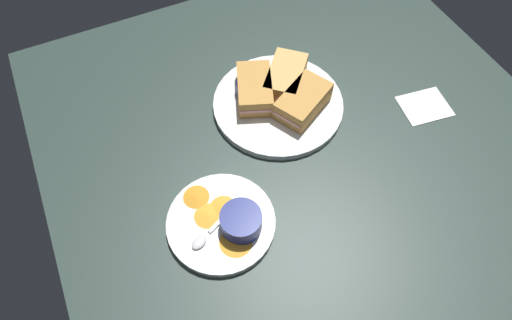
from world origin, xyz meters
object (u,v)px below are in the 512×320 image
(ramekin_light_gravy, at_px, (241,221))
(spoon_by_gravy_ramekin, at_px, (204,237))
(ramekin_dark_sauce, at_px, (252,86))
(plate_chips_companion, at_px, (221,223))
(sandwich_half_far, at_px, (286,77))
(sandwich_half_near, at_px, (303,101))
(plate_sandwich_main, at_px, (278,104))
(sandwich_half_extra, at_px, (255,89))
(spoon_by_dark_ramekin, at_px, (273,101))

(ramekin_light_gravy, xyz_separation_m, spoon_by_gravy_ramekin, (0.07, -0.01, -0.02))
(ramekin_dark_sauce, bearing_deg, plate_chips_companion, 54.43)
(sandwich_half_far, bearing_deg, sandwich_half_near, 91.35)
(plate_chips_companion, bearing_deg, plate_sandwich_main, -137.18)
(ramekin_light_gravy, distance_m, spoon_by_gravy_ramekin, 0.08)
(sandwich_half_near, xyz_separation_m, ramekin_light_gravy, (0.24, 0.20, -0.00))
(sandwich_half_near, distance_m, sandwich_half_far, 0.08)
(spoon_by_gravy_ramekin, bearing_deg, ramekin_light_gravy, 174.14)
(ramekin_light_gravy, bearing_deg, plate_sandwich_main, -129.76)
(sandwich_half_extra, bearing_deg, plate_chips_companion, 52.99)
(spoon_by_dark_ramekin, bearing_deg, sandwich_half_extra, -50.51)
(sandwich_half_near, relative_size, spoon_by_gravy_ramekin, 1.57)
(spoon_by_dark_ramekin, bearing_deg, ramekin_light_gravy, 52.31)
(ramekin_dark_sauce, bearing_deg, ramekin_light_gravy, 61.42)
(plate_sandwich_main, bearing_deg, sandwich_half_far, -133.65)
(plate_chips_companion, bearing_deg, sandwich_half_extra, -127.01)
(plate_sandwich_main, height_order, sandwich_half_far, sandwich_half_far)
(ramekin_dark_sauce, xyz_separation_m, spoon_by_gravy_ramekin, (0.24, 0.29, -0.01))
(sandwich_half_near, distance_m, plate_chips_companion, 0.33)
(sandwich_half_near, bearing_deg, sandwich_half_extra, -43.65)
(sandwich_half_far, distance_m, ramekin_dark_sauce, 0.08)
(ramekin_dark_sauce, relative_size, spoon_by_gravy_ramekin, 0.77)
(plate_sandwich_main, relative_size, sandwich_half_extra, 2.01)
(plate_chips_companion, height_order, ramekin_light_gravy, ramekin_light_gravy)
(sandwich_half_extra, xyz_separation_m, ramekin_light_gravy, (0.16, 0.28, -0.00))
(sandwich_half_extra, bearing_deg, ramekin_dark_sauce, -91.17)
(ramekin_dark_sauce, relative_size, ramekin_light_gravy, 0.94)
(ramekin_dark_sauce, height_order, ramekin_light_gravy, ramekin_light_gravy)
(sandwich_half_near, bearing_deg, ramekin_dark_sauce, -48.53)
(plate_chips_companion, xyz_separation_m, spoon_by_gravy_ramekin, (0.04, 0.02, 0.01))
(sandwich_half_extra, xyz_separation_m, ramekin_dark_sauce, (-0.00, -0.01, -0.01))
(plate_sandwich_main, distance_m, sandwich_half_extra, 0.07)
(spoon_by_dark_ramekin, xyz_separation_m, ramekin_light_gravy, (0.19, 0.25, 0.02))
(sandwich_half_extra, distance_m, ramekin_light_gravy, 0.33)
(sandwich_half_far, relative_size, spoon_by_dark_ramekin, 1.59)
(sandwich_half_near, relative_size, sandwich_half_extra, 1.01)
(plate_sandwich_main, xyz_separation_m, spoon_by_dark_ramekin, (0.01, -0.00, 0.01))
(plate_sandwich_main, bearing_deg, spoon_by_dark_ramekin, -16.85)
(sandwich_half_near, xyz_separation_m, sandwich_half_extra, (0.08, -0.08, 0.00))
(sandwich_half_far, xyz_separation_m, sandwich_half_extra, (0.08, 0.00, 0.00))
(plate_sandwich_main, bearing_deg, plate_chips_companion, 42.82)
(plate_chips_companion, bearing_deg, ramekin_dark_sauce, -125.57)
(sandwich_half_far, xyz_separation_m, spoon_by_gravy_ramekin, (0.32, 0.28, -0.02))
(sandwich_half_near, height_order, spoon_by_gravy_ramekin, sandwich_half_near)
(plate_sandwich_main, relative_size, plate_chips_companion, 1.41)
(plate_sandwich_main, height_order, spoon_by_dark_ramekin, spoon_by_dark_ramekin)
(ramekin_dark_sauce, distance_m, ramekin_light_gravy, 0.34)
(ramekin_dark_sauce, height_order, spoon_by_dark_ramekin, ramekin_dark_sauce)
(sandwich_half_near, distance_m, spoon_by_dark_ramekin, 0.07)
(sandwich_half_far, relative_size, spoon_by_gravy_ramekin, 1.54)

